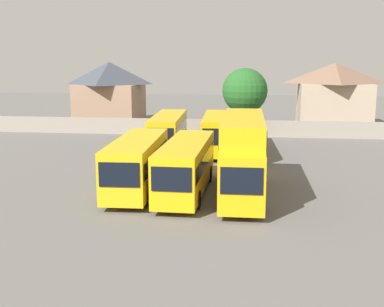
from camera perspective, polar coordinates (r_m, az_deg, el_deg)
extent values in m
plane|color=#605E5B|center=(49.03, 2.30, 0.99)|extent=(140.00, 140.00, 0.00)
cube|color=gray|center=(54.84, 2.89, 2.99)|extent=(56.00, 0.50, 1.80)
cube|color=gold|center=(31.93, -6.33, -1.02)|extent=(3.01, 10.11, 3.04)
cube|color=black|center=(27.06, -8.42, -2.45)|extent=(2.26, 0.18, 1.37)
cube|color=black|center=(31.85, -6.35, -0.38)|extent=(3.01, 9.31, 0.96)
cylinder|color=black|center=(29.07, -5.18, -4.88)|extent=(0.35, 1.11, 1.10)
cylinder|color=black|center=(29.57, -9.71, -4.72)|extent=(0.35, 1.11, 1.10)
cylinder|color=black|center=(35.00, -3.40, -2.14)|extent=(0.35, 1.11, 1.10)
cylinder|color=black|center=(35.41, -7.19, -2.05)|extent=(0.35, 1.11, 1.10)
cube|color=#ECB211|center=(31.09, -0.68, -1.35)|extent=(2.54, 10.39, 2.95)
cube|color=black|center=(26.01, -2.41, -3.00)|extent=(2.17, 0.10, 1.33)
cube|color=black|center=(31.02, -0.68, -0.71)|extent=(2.58, 9.56, 0.93)
cylinder|color=black|center=(28.17, 0.63, -5.35)|extent=(0.31, 1.10, 1.10)
cylinder|color=black|center=(28.53, -3.91, -5.16)|extent=(0.31, 1.10, 1.10)
cylinder|color=black|center=(34.35, 2.00, -2.38)|extent=(0.31, 1.10, 1.10)
cylinder|color=black|center=(34.65, -1.73, -2.26)|extent=(0.31, 1.10, 1.10)
cube|color=#EBAE11|center=(30.55, 5.87, -1.45)|extent=(2.70, 10.65, 3.15)
cube|color=black|center=(25.28, 5.75, -3.17)|extent=(2.19, 0.12, 1.42)
cube|color=black|center=(30.47, 5.88, -0.75)|extent=(2.72, 9.80, 0.99)
cube|color=#EBAE11|center=(30.41, 5.96, 2.90)|extent=(2.64, 10.12, 1.46)
cube|color=black|center=(30.41, 5.96, 2.90)|extent=(2.71, 9.59, 1.02)
cylinder|color=black|center=(27.73, 8.11, -5.73)|extent=(0.32, 1.11, 1.10)
cylinder|color=black|center=(27.74, 3.36, -5.63)|extent=(0.32, 1.11, 1.10)
cylinder|color=black|center=(34.08, 7.81, -2.58)|extent=(0.32, 1.11, 1.10)
cylinder|color=black|center=(34.09, 3.96, -2.50)|extent=(0.32, 1.11, 1.10)
cube|color=gold|center=(45.67, -2.76, 2.60)|extent=(3.09, 10.69, 2.99)
cube|color=black|center=(40.42, -3.69, 2.02)|extent=(2.21, 0.20, 1.34)
cube|color=black|center=(45.62, -2.76, 3.04)|extent=(3.08, 9.84, 0.94)
cylinder|color=black|center=(42.54, -1.75, 0.22)|extent=(0.36, 1.11, 1.10)
cylinder|color=black|center=(42.85, -4.82, 0.26)|extent=(0.36, 1.11, 1.10)
cylinder|color=black|center=(48.96, -0.93, 1.63)|extent=(0.36, 1.11, 1.10)
cylinder|color=black|center=(49.23, -3.61, 1.66)|extent=(0.36, 1.11, 1.10)
cube|color=#E5B00F|center=(45.15, 2.96, 2.51)|extent=(3.03, 10.50, 3.00)
cube|color=black|center=(39.95, 2.76, 1.94)|extent=(2.19, 0.20, 1.35)
cube|color=black|center=(45.10, 2.97, 2.97)|extent=(3.03, 9.67, 0.95)
cylinder|color=black|center=(42.18, 4.38, 0.10)|extent=(0.36, 1.11, 1.10)
cylinder|color=black|center=(42.24, 1.28, 0.14)|extent=(0.36, 1.11, 1.10)
cylinder|color=black|center=(48.52, 4.40, 1.52)|extent=(0.36, 1.11, 1.10)
cylinder|color=black|center=(48.57, 1.70, 1.55)|extent=(0.36, 1.11, 1.10)
cube|color=yellow|center=(44.63, 5.55, 2.35)|extent=(3.23, 11.83, 2.95)
cube|color=black|center=(38.78, 5.76, 1.58)|extent=(2.24, 0.21, 1.33)
cube|color=black|center=(44.58, 5.56, 2.80)|extent=(3.21, 10.90, 0.93)
cylinder|color=black|center=(41.33, 7.25, -0.19)|extent=(0.36, 1.12, 1.10)
cylinder|color=black|center=(41.26, 4.01, -0.14)|extent=(0.36, 1.12, 1.10)
cylinder|color=black|center=(48.46, 6.81, 1.46)|extent=(0.36, 1.12, 1.10)
cylinder|color=black|center=(48.40, 4.04, 1.50)|extent=(0.36, 1.12, 1.10)
cube|color=#9E7A60|center=(65.79, -9.42, 5.66)|extent=(7.78, 7.91, 5.20)
pyramid|color=#3D424C|center=(65.55, -9.53, 9.16)|extent=(8.17, 8.30, 2.83)
cube|color=tan|center=(64.73, 16.00, 5.41)|extent=(8.63, 7.42, 5.43)
pyramid|color=brown|center=(64.50, 16.18, 8.92)|extent=(9.06, 7.79, 2.52)
cylinder|color=brown|center=(57.08, 6.06, 3.88)|extent=(0.44, 0.44, 3.05)
sphere|color=#235B23|center=(56.77, 6.12, 7.21)|extent=(5.14, 5.14, 5.14)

